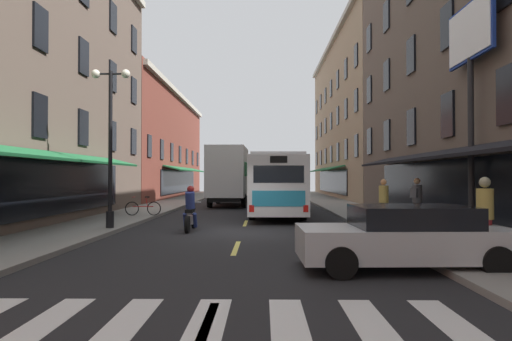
# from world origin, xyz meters

# --- Properties ---
(ground_plane) EXTENTS (34.80, 80.00, 0.10)m
(ground_plane) POSITION_xyz_m (0.00, 0.00, -0.05)
(ground_plane) COLOR black
(lane_centre_dashes) EXTENTS (0.14, 73.90, 0.01)m
(lane_centre_dashes) POSITION_xyz_m (0.00, -0.25, 0.00)
(lane_centre_dashes) COLOR #DBCC4C
(lane_centre_dashes) RESTS_ON ground
(crosswalk_near) EXTENTS (7.10, 2.80, 0.01)m
(crosswalk_near) POSITION_xyz_m (0.00, -10.00, 0.00)
(crosswalk_near) COLOR silver
(crosswalk_near) RESTS_ON ground
(sidewalk_left) EXTENTS (3.00, 80.00, 0.14)m
(sidewalk_left) POSITION_xyz_m (-5.90, 0.00, 0.07)
(sidewalk_left) COLOR gray
(sidewalk_left) RESTS_ON ground
(sidewalk_right) EXTENTS (3.00, 80.00, 0.14)m
(sidewalk_right) POSITION_xyz_m (5.90, 0.00, 0.07)
(sidewalk_right) COLOR gray
(sidewalk_right) RESTS_ON ground
(billboard_sign) EXTENTS (0.40, 2.76, 7.15)m
(billboard_sign) POSITION_xyz_m (7.05, -2.38, 5.57)
(billboard_sign) COLOR black
(billboard_sign) RESTS_ON sidewalk_right
(transit_bus) EXTENTS (2.76, 11.71, 3.05)m
(transit_bus) POSITION_xyz_m (1.46, 7.88, 1.61)
(transit_bus) COLOR white
(transit_bus) RESTS_ON ground
(box_truck) EXTENTS (2.59, 7.47, 3.95)m
(box_truck) POSITION_xyz_m (-1.57, 14.22, 2.04)
(box_truck) COLOR black
(box_truck) RESTS_ON ground
(sedan_near) EXTENTS (4.52, 2.06, 1.36)m
(sedan_near) POSITION_xyz_m (3.80, -6.27, 0.70)
(sedan_near) COLOR silver
(sedan_near) RESTS_ON ground
(sedan_mid) EXTENTS (2.04, 4.38, 1.34)m
(sedan_mid) POSITION_xyz_m (-1.64, 23.81, 0.69)
(sedan_mid) COLOR maroon
(sedan_mid) RESTS_ON ground
(motorcycle_rider) EXTENTS (0.62, 2.07, 1.66)m
(motorcycle_rider) POSITION_xyz_m (-1.92, 0.34, 0.71)
(motorcycle_rider) COLOR black
(motorcycle_rider) RESTS_ON ground
(bicycle_near) EXTENTS (1.71, 0.48, 0.91)m
(bicycle_near) POSITION_xyz_m (-4.99, 5.12, 0.50)
(bicycle_near) COLOR black
(bicycle_near) RESTS_ON sidewalk_left
(pedestrian_near) EXTENTS (0.50, 0.49, 1.80)m
(pedestrian_near) POSITION_xyz_m (6.58, 0.96, 1.10)
(pedestrian_near) COLOR black
(pedestrian_near) RESTS_ON sidewalk_right
(pedestrian_mid) EXTENTS (0.36, 0.36, 1.84)m
(pedestrian_mid) POSITION_xyz_m (5.74, -5.77, 1.09)
(pedestrian_mid) COLOR maroon
(pedestrian_mid) RESTS_ON sidewalk_right
(pedestrian_far) EXTENTS (0.36, 0.36, 1.76)m
(pedestrian_far) POSITION_xyz_m (5.38, 1.14, 1.05)
(pedestrian_far) COLOR #4C4C51
(pedestrian_far) RESTS_ON sidewalk_right
(street_lamp_twin) EXTENTS (1.42, 0.32, 5.75)m
(street_lamp_twin) POSITION_xyz_m (-4.79, 0.04, 3.31)
(street_lamp_twin) COLOR black
(street_lamp_twin) RESTS_ON sidewalk_left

